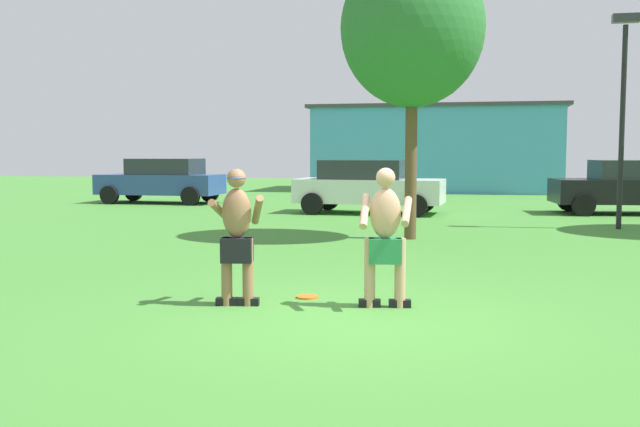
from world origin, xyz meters
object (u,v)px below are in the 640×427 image
car_white_far_end (368,186)px  player_with_cap (237,231)px  lamp_post (623,96)px  frisbee (307,297)px  player_in_green (385,234)px  car_blue_mid_lot (162,180)px  tree_left_field (412,29)px  car_black_near_post (631,186)px

car_white_far_end → player_with_cap: bearing=-88.6°
lamp_post → frisbee: bearing=-120.0°
car_white_far_end → player_in_green: bearing=-80.9°
car_blue_mid_lot → car_white_far_end: bearing=-19.3°
player_in_green → tree_left_field: (-0.28, 6.72, 3.46)m
frisbee → tree_left_field: (0.74, 6.39, 4.32)m
car_blue_mid_lot → car_white_far_end: same height
frisbee → lamp_post: size_ratio=0.05×
player_with_cap → car_blue_mid_lot: 17.66m
car_blue_mid_lot → lamp_post: bearing=-22.1°
car_black_near_post → car_blue_mid_lot: (-15.35, 1.33, 0.00)m
player_in_green → player_with_cap: bearing=-171.6°
player_in_green → car_black_near_post: size_ratio=0.37×
player_with_cap → car_blue_mid_lot: bearing=117.3°
player_with_cap → lamp_post: bearing=58.4°
car_white_far_end → frisbee: bearing=-85.3°
player_with_cap → tree_left_field: (1.45, 6.98, 3.44)m
lamp_post → car_blue_mid_lot: bearing=157.9°
player_with_cap → car_white_far_end: 12.99m
frisbee → lamp_post: bearing=60.0°
frisbee → tree_left_field: 7.75m
player_with_cap → player_in_green: (1.73, 0.26, -0.03)m
frisbee → player_with_cap: bearing=-140.5°
frisbee → lamp_post: 11.22m
lamp_post → car_white_far_end: bearing=154.5°
frisbee → car_black_near_post: (6.54, 13.79, 0.81)m
frisbee → tree_left_field: size_ratio=0.05×
car_white_far_end → lamp_post: lamp_post is taller
frisbee → car_black_near_post: car_black_near_post is taller
car_black_near_post → car_white_far_end: 7.70m
frisbee → player_in_green: bearing=-18.3°
player_with_cap → car_black_near_post: size_ratio=0.37×
car_blue_mid_lot → car_black_near_post: bearing=-4.9°
tree_left_field → car_white_far_end: bearing=106.4°
player_with_cap → player_in_green: bearing=8.4°
player_in_green → frisbee: size_ratio=6.00×
player_with_cap → lamp_post: (6.11, 9.93, 2.23)m
car_black_near_post → car_white_far_end: bearing=-169.6°
tree_left_field → frisbee: bearing=-96.6°
car_black_near_post → car_white_far_end: same height
car_blue_mid_lot → car_white_far_end: size_ratio=0.98×
player_in_green → car_black_near_post: 15.16m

